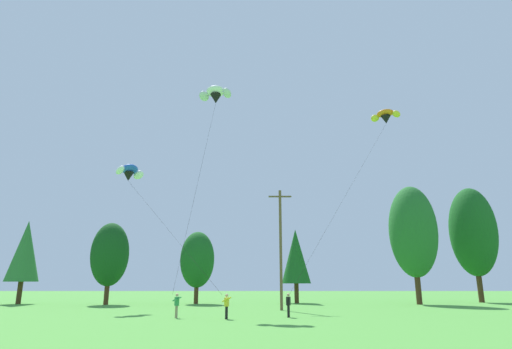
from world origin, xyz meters
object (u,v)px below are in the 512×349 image
object	(u,v)px
utility_pole	(282,245)
parafoil_kite_high_white	(217,95)
parafoil_kite_mid_blue_white	(131,173)
kite_flyer_mid	(228,304)
kite_flyer_far	(290,303)
kite_flyer_near	(178,303)
parafoil_kite_far_orange	(387,116)

from	to	relation	value
utility_pole	parafoil_kite_high_white	bearing A→B (deg)	-177.25
parafoil_kite_high_white	parafoil_kite_mid_blue_white	size ratio (longest dim) A/B	1.60
kite_flyer_mid	kite_flyer_far	world-z (taller)	same
kite_flyer_mid	kite_flyer_far	size ratio (longest dim) A/B	1.00
kite_flyer_near	parafoil_kite_high_white	xyz separation A→B (m)	(1.56, 8.00, 20.03)
kite_flyer_near	utility_pole	bearing A→B (deg)	46.05
kite_flyer_near	kite_flyer_far	distance (m)	8.07
utility_pole	kite_flyer_mid	distance (m)	11.29
parafoil_kite_high_white	kite_flyer_near	bearing A→B (deg)	-101.01
parafoil_kite_high_white	parafoil_kite_mid_blue_white	bearing A→B (deg)	165.53
utility_pole	parafoil_kite_far_orange	world-z (taller)	parafoil_kite_far_orange
utility_pole	parafoil_kite_high_white	size ratio (longest dim) A/B	0.54
kite_flyer_near	kite_flyer_mid	xyz separation A→B (m)	(3.64, -0.92, 0.00)
utility_pole	parafoil_kite_mid_blue_white	size ratio (longest dim) A/B	0.87
kite_flyer_near	kite_flyer_mid	world-z (taller)	same
kite_flyer_mid	parafoil_kite_far_orange	bearing A→B (deg)	41.30
kite_flyer_near	parafoil_kite_mid_blue_white	distance (m)	17.72
utility_pole	kite_flyer_far	bearing A→B (deg)	-89.65
parafoil_kite_mid_blue_white	utility_pole	bearing A→B (deg)	-7.38
kite_flyer_mid	parafoil_kite_mid_blue_white	bearing A→B (deg)	134.43
utility_pole	kite_flyer_far	distance (m)	9.14
kite_flyer_mid	kite_flyer_far	xyz separation A→B (m)	(4.41, 1.46, -0.01)
kite_flyer_far	parafoil_kite_mid_blue_white	distance (m)	22.07
kite_flyer_mid	parafoil_kite_far_orange	xyz separation A→B (m)	(17.14, 15.06, 20.18)
kite_flyer_near	parafoil_kite_mid_blue_white	xyz separation A→B (m)	(-7.36, 10.30, 12.41)
parafoil_kite_high_white	parafoil_kite_mid_blue_white	xyz separation A→B (m)	(-8.91, 2.30, -7.62)
parafoil_kite_far_orange	kite_flyer_mid	bearing A→B (deg)	-138.70
parafoil_kite_high_white	kite_flyer_far	bearing A→B (deg)	-48.92
kite_flyer_near	parafoil_kite_high_white	bearing A→B (deg)	78.99
parafoil_kite_high_white	parafoil_kite_mid_blue_white	distance (m)	11.95
kite_flyer_mid	kite_flyer_far	bearing A→B (deg)	18.36
utility_pole	kite_flyer_mid	xyz separation A→B (m)	(-4.36, -9.23, -4.81)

